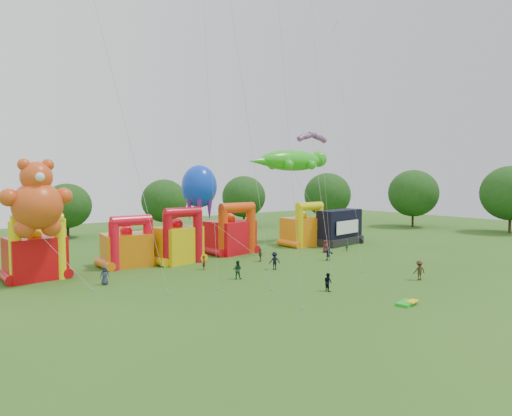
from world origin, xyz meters
TOP-DOWN VIEW (x-y plane):
  - ground at (0.00, 0.00)m, footprint 160.00×160.00m
  - tree_ring at (-1.19, 0.62)m, footprint 124.75×126.86m
  - bouncy_castle_0 at (-19.57, 28.79)m, footprint 5.42×4.46m
  - bouncy_castle_1 at (-9.91, 29.46)m, footprint 5.57×4.70m
  - bouncy_castle_2 at (-4.30, 27.96)m, footprint 5.77×5.02m
  - bouncy_castle_3 at (4.38, 29.45)m, footprint 6.43×5.54m
  - bouncy_castle_4 at (16.52, 28.42)m, footprint 5.67×4.76m
  - stage_trailer at (21.58, 25.91)m, footprint 8.46×4.12m
  - teddy_bear_kite at (-19.21, 24.94)m, footprint 6.45×7.85m
  - gecko_kite at (17.28, 29.42)m, footprint 15.27×9.54m
  - octopus_kite at (0.79, 27.02)m, footprint 7.82×7.74m
  - parafoil_kites at (-3.84, 18.75)m, footprint 31.67×13.07m
  - diamond_kites at (0.35, 13.73)m, footprint 18.54×15.72m
  - folded_kite_bundle at (1.48, 1.01)m, footprint 2.16×1.42m
  - spectator_0 at (-15.08, 22.32)m, footprint 0.98×0.80m
  - spectator_1 at (-4.03, 22.64)m, footprint 0.60×0.66m
  - spectator_2 at (-3.83, 16.69)m, footprint 1.12×1.13m
  - spectator_3 at (1.98, 17.85)m, footprint 1.43×1.13m
  - spectator_4 at (3.66, 22.45)m, footprint 0.94×0.96m
  - spectator_5 at (10.68, 18.06)m, footprint 0.76×1.63m
  - spectator_6 at (14.61, 22.24)m, footprint 0.88×0.64m
  - spectator_7 at (17.87, 21.29)m, footprint 0.69×0.65m
  - spectator_8 at (-0.33, 7.81)m, footprint 0.76×0.90m
  - spectator_9 at (9.92, 5.30)m, footprint 1.43×1.13m

SIDE VIEW (x-z plane):
  - ground at x=0.00m, z-range 0.00..0.00m
  - folded_kite_bundle at x=1.48m, z-range -0.02..0.29m
  - spectator_1 at x=-4.03m, z-range 0.00..1.52m
  - spectator_7 at x=17.87m, z-range 0.00..1.58m
  - spectator_4 at x=3.66m, z-range 0.00..1.62m
  - spectator_8 at x=-0.33m, z-range 0.00..1.64m
  - spectator_6 at x=14.61m, z-range 0.00..1.65m
  - spectator_5 at x=10.68m, z-range 0.00..1.69m
  - spectator_0 at x=-15.08m, z-range 0.00..1.73m
  - spectator_2 at x=-3.83m, z-range 0.00..1.84m
  - spectator_3 at x=1.98m, z-range 0.00..1.94m
  - spectator_9 at x=9.92m, z-range 0.00..1.94m
  - bouncy_castle_1 at x=-9.91m, z-range -0.70..5.17m
  - bouncy_castle_4 at x=16.52m, z-range -0.78..5.67m
  - bouncy_castle_0 at x=-19.57m, z-range -0.79..5.77m
  - bouncy_castle_2 at x=-4.30m, z-range -0.79..5.80m
  - stage_trailer at x=21.58m, z-range -0.10..5.12m
  - bouncy_castle_3 at x=4.38m, z-range -0.83..5.94m
  - octopus_kite at x=0.79m, z-range -0.81..10.81m
  - teddy_bear_kite at x=-19.21m, z-range -0.34..11.54m
  - tree_ring at x=-1.19m, z-range 0.22..12.30m
  - gecko_kite at x=17.28m, z-range 1.83..16.07m
  - parafoil_kites at x=-3.84m, z-range -3.32..26.65m
  - diamond_kites at x=0.35m, z-range -2.45..35.30m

